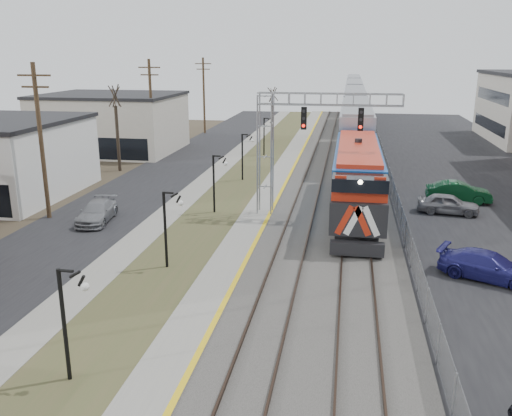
# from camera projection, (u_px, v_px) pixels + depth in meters

# --- Properties ---
(street_west) EXTENTS (7.00, 120.00, 0.04)m
(street_west) POSITION_uv_depth(u_px,v_px,m) (147.00, 185.00, 44.85)
(street_west) COLOR black
(street_west) RESTS_ON ground
(sidewalk) EXTENTS (2.00, 120.00, 0.08)m
(sidewalk) POSITION_uv_depth(u_px,v_px,m) (199.00, 187.00, 44.12)
(sidewalk) COLOR gray
(sidewalk) RESTS_ON ground
(grass_median) EXTENTS (4.00, 120.00, 0.06)m
(grass_median) POSITION_uv_depth(u_px,v_px,m) (235.00, 188.00, 43.64)
(grass_median) COLOR #414826
(grass_median) RESTS_ON ground
(platform) EXTENTS (2.00, 120.00, 0.24)m
(platform) POSITION_uv_depth(u_px,v_px,m) (272.00, 189.00, 43.13)
(platform) COLOR gray
(platform) RESTS_ON ground
(ballast_bed) EXTENTS (8.00, 120.00, 0.20)m
(ballast_bed) POSITION_uv_depth(u_px,v_px,m) (335.00, 192.00, 42.33)
(ballast_bed) COLOR #595651
(ballast_bed) RESTS_ON ground
(parking_lot) EXTENTS (16.00, 120.00, 0.04)m
(parking_lot) POSITION_uv_depth(u_px,v_px,m) (497.00, 199.00, 40.41)
(parking_lot) COLOR black
(parking_lot) RESTS_ON ground
(platform_edge) EXTENTS (0.24, 120.00, 0.01)m
(platform_edge) POSITION_uv_depth(u_px,v_px,m) (283.00, 188.00, 42.95)
(platform_edge) COLOR gold
(platform_edge) RESTS_ON platform
(track_near) EXTENTS (1.58, 120.00, 0.15)m
(track_near) POSITION_uv_depth(u_px,v_px,m) (310.00, 188.00, 42.60)
(track_near) COLOR #2D2119
(track_near) RESTS_ON ballast_bed
(track_far) EXTENTS (1.58, 120.00, 0.15)m
(track_far) POSITION_uv_depth(u_px,v_px,m) (355.00, 190.00, 42.03)
(track_far) COLOR #2D2119
(track_far) RESTS_ON ballast_bed
(train) EXTENTS (3.00, 108.65, 5.33)m
(train) POSITION_uv_depth(u_px,v_px,m) (354.00, 106.00, 80.58)
(train) COLOR #124696
(train) RESTS_ON ground
(signal_gantry) EXTENTS (9.00, 1.07, 8.15)m
(signal_gantry) POSITION_uv_depth(u_px,v_px,m) (292.00, 133.00, 34.62)
(signal_gantry) COLOR gray
(signal_gantry) RESTS_ON ground
(lampposts) EXTENTS (0.14, 62.14, 4.00)m
(lampposts) POSITION_uv_depth(u_px,v_px,m) (167.00, 229.00, 27.25)
(lampposts) COLOR black
(lampposts) RESTS_ON ground
(utility_poles) EXTENTS (0.28, 80.28, 10.00)m
(utility_poles) POSITION_uv_depth(u_px,v_px,m) (41.00, 143.00, 34.49)
(utility_poles) COLOR #4C3823
(utility_poles) RESTS_ON ground
(fence) EXTENTS (0.04, 120.00, 1.60)m
(fence) POSITION_uv_depth(u_px,v_px,m) (391.00, 185.00, 41.45)
(fence) COLOR gray
(fence) RESTS_ON ground
(bare_trees) EXTENTS (12.30, 42.30, 5.95)m
(bare_trees) POSITION_uv_depth(u_px,v_px,m) (148.00, 145.00, 48.01)
(bare_trees) COLOR #382D23
(bare_trees) RESTS_ON ground
(car_lot_d) EXTENTS (4.98, 3.62, 1.34)m
(car_lot_d) POSITION_uv_depth(u_px,v_px,m) (488.00, 267.00, 25.90)
(car_lot_d) COLOR navy
(car_lot_d) RESTS_ON ground
(car_lot_e) EXTENTS (4.20, 2.16, 1.37)m
(car_lot_e) POSITION_uv_depth(u_px,v_px,m) (448.00, 204.00, 36.57)
(car_lot_e) COLOR slate
(car_lot_e) RESTS_ON ground
(car_lot_f) EXTENTS (4.61, 1.78, 1.50)m
(car_lot_f) POSITION_uv_depth(u_px,v_px,m) (458.00, 193.00, 39.38)
(car_lot_f) COLOR #0B3A1C
(car_lot_f) RESTS_ON ground
(car_street_b) EXTENTS (2.43, 4.69, 1.30)m
(car_street_b) POSITION_uv_depth(u_px,v_px,m) (97.00, 212.00, 34.80)
(car_street_b) COLOR gray
(car_street_b) RESTS_ON ground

